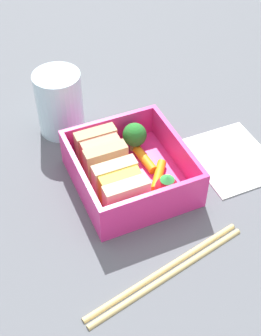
{
  "coord_description": "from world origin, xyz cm",
  "views": [
    {
      "loc": [
        -38.65,
        16.88,
        45.19
      ],
      "look_at": [
        0.0,
        0.0,
        2.7
      ],
      "focal_mm": 50.0,
      "sensor_mm": 36.0,
      "label": 1
    }
  ],
  "objects_px": {
    "sandwich_left": "(121,188)",
    "drinking_glass": "(60,103)",
    "carrot_stick_left": "(145,159)",
    "chopstick_pair": "(167,271)",
    "strawberry_far_left": "(167,187)",
    "folded_napkin": "(232,158)",
    "carrot_stick_far_left": "(158,176)",
    "broccoli_floret": "(135,135)",
    "sandwich_center_left": "(101,153)"
  },
  "relations": [
    {
      "from": "chopstick_pair",
      "to": "broccoli_floret",
      "type": "bearing_deg",
      "value": -13.29
    },
    {
      "from": "carrot_stick_far_left",
      "to": "chopstick_pair",
      "type": "xyz_separation_m",
      "value": [
        -0.12,
        0.05,
        -0.01
      ]
    },
    {
      "from": "sandwich_center_left",
      "to": "chopstick_pair",
      "type": "relative_size",
      "value": 0.26
    },
    {
      "from": "sandwich_left",
      "to": "carrot_stick_left",
      "type": "xyz_separation_m",
      "value": [
        0.05,
        -0.06,
        -0.02
      ]
    },
    {
      "from": "carrot_stick_left",
      "to": "chopstick_pair",
      "type": "height_order",
      "value": "carrot_stick_left"
    },
    {
      "from": "chopstick_pair",
      "to": "sandwich_left",
      "type": "bearing_deg",
      "value": 4.79
    },
    {
      "from": "strawberry_far_left",
      "to": "broccoli_floret",
      "type": "bearing_deg",
      "value": 0.3
    },
    {
      "from": "carrot_stick_left",
      "to": "strawberry_far_left",
      "type": "bearing_deg",
      "value": 179.28
    },
    {
      "from": "sandwich_center_left",
      "to": "carrot_stick_left",
      "type": "bearing_deg",
      "value": -108.05
    },
    {
      "from": "carrot_stick_left",
      "to": "chopstick_pair",
      "type": "distance_m",
      "value": 0.16
    },
    {
      "from": "chopstick_pair",
      "to": "carrot_stick_far_left",
      "type": "bearing_deg",
      "value": -21.75
    },
    {
      "from": "strawberry_far_left",
      "to": "carrot_stick_left",
      "type": "bearing_deg",
      "value": -0.72
    },
    {
      "from": "strawberry_far_left",
      "to": "carrot_stick_far_left",
      "type": "height_order",
      "value": "strawberry_far_left"
    },
    {
      "from": "carrot_stick_far_left",
      "to": "chopstick_pair",
      "type": "distance_m",
      "value": 0.13
    },
    {
      "from": "sandwich_center_left",
      "to": "carrot_stick_far_left",
      "type": "xyz_separation_m",
      "value": [
        -0.05,
        -0.06,
        -0.02
      ]
    },
    {
      "from": "strawberry_far_left",
      "to": "folded_napkin",
      "type": "xyz_separation_m",
      "value": [
        0.03,
        -0.12,
        -0.03
      ]
    },
    {
      "from": "strawberry_far_left",
      "to": "drinking_glass",
      "type": "height_order",
      "value": "drinking_glass"
    },
    {
      "from": "carrot_stick_left",
      "to": "drinking_glass",
      "type": "distance_m",
      "value": 0.15
    },
    {
      "from": "sandwich_center_left",
      "to": "carrot_stick_left",
      "type": "distance_m",
      "value": 0.06
    },
    {
      "from": "chopstick_pair",
      "to": "folded_napkin",
      "type": "bearing_deg",
      "value": -52.24
    },
    {
      "from": "carrot_stick_left",
      "to": "broccoli_floret",
      "type": "bearing_deg",
      "value": 2.38
    },
    {
      "from": "sandwich_left",
      "to": "chopstick_pair",
      "type": "relative_size",
      "value": 0.26
    },
    {
      "from": "folded_napkin",
      "to": "carrot_stick_left",
      "type": "bearing_deg",
      "value": 75.95
    },
    {
      "from": "broccoli_floret",
      "to": "drinking_glass",
      "type": "bearing_deg",
      "value": 38.18
    },
    {
      "from": "carrot_stick_left",
      "to": "drinking_glass",
      "type": "xyz_separation_m",
      "value": [
        0.13,
        0.08,
        0.03
      ]
    },
    {
      "from": "strawberry_far_left",
      "to": "chopstick_pair",
      "type": "xyz_separation_m",
      "value": [
        -0.09,
        0.05,
        -0.02
      ]
    },
    {
      "from": "sandwich_center_left",
      "to": "strawberry_far_left",
      "type": "relative_size",
      "value": 1.53
    },
    {
      "from": "sandwich_left",
      "to": "sandwich_center_left",
      "type": "distance_m",
      "value": 0.07
    },
    {
      "from": "broccoli_floret",
      "to": "carrot_stick_far_left",
      "type": "bearing_deg",
      "value": -175.87
    },
    {
      "from": "carrot_stick_left",
      "to": "folded_napkin",
      "type": "distance_m",
      "value": 0.12
    },
    {
      "from": "strawberry_far_left",
      "to": "sandwich_left",
      "type": "bearing_deg",
      "value": 73.01
    },
    {
      "from": "sandwich_left",
      "to": "carrot_stick_left",
      "type": "height_order",
      "value": "sandwich_left"
    },
    {
      "from": "carrot_stick_far_left",
      "to": "broccoli_floret",
      "type": "distance_m",
      "value": 0.07
    },
    {
      "from": "folded_napkin",
      "to": "strawberry_far_left",
      "type": "bearing_deg",
      "value": 106.22
    },
    {
      "from": "sandwich_left",
      "to": "carrot_stick_far_left",
      "type": "xyz_separation_m",
      "value": [
        0.01,
        -0.06,
        -0.02
      ]
    },
    {
      "from": "sandwich_center_left",
      "to": "broccoli_floret",
      "type": "height_order",
      "value": "sandwich_center_left"
    },
    {
      "from": "broccoli_floret",
      "to": "drinking_glass",
      "type": "relative_size",
      "value": 0.44
    },
    {
      "from": "broccoli_floret",
      "to": "chopstick_pair",
      "type": "distance_m",
      "value": 0.2
    },
    {
      "from": "strawberry_far_left",
      "to": "broccoli_floret",
      "type": "relative_size",
      "value": 0.87
    },
    {
      "from": "sandwich_left",
      "to": "drinking_glass",
      "type": "xyz_separation_m",
      "value": [
        0.17,
        0.02,
        0.01
      ]
    },
    {
      "from": "carrot_stick_far_left",
      "to": "sandwich_left",
      "type": "bearing_deg",
      "value": 103.6
    },
    {
      "from": "carrot_stick_left",
      "to": "broccoli_floret",
      "type": "xyz_separation_m",
      "value": [
        0.03,
        0.0,
        0.02
      ]
    },
    {
      "from": "drinking_glass",
      "to": "folded_napkin",
      "type": "relative_size",
      "value": 0.77
    },
    {
      "from": "sandwich_left",
      "to": "broccoli_floret",
      "type": "distance_m",
      "value": 0.1
    },
    {
      "from": "folded_napkin",
      "to": "drinking_glass",
      "type": "bearing_deg",
      "value": 51.32
    },
    {
      "from": "sandwich_center_left",
      "to": "broccoli_floret",
      "type": "distance_m",
      "value": 0.06
    },
    {
      "from": "sandwich_left",
      "to": "carrot_stick_far_left",
      "type": "distance_m",
      "value": 0.06
    },
    {
      "from": "drinking_glass",
      "to": "folded_napkin",
      "type": "height_order",
      "value": "drinking_glass"
    },
    {
      "from": "strawberry_far_left",
      "to": "folded_napkin",
      "type": "relative_size",
      "value": 0.29
    },
    {
      "from": "sandwich_left",
      "to": "carrot_stick_left",
      "type": "relative_size",
      "value": 1.18
    }
  ]
}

